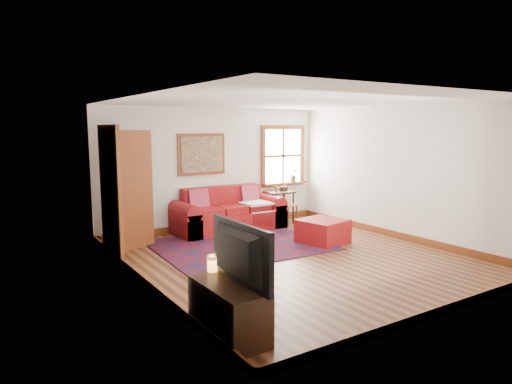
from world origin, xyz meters
TOP-DOWN VIEW (x-y plane):
  - ground at (0.00, 0.00)m, footprint 5.50×5.50m
  - room_envelope at (0.00, 0.02)m, footprint 5.04×5.54m
  - window at (1.78, 2.70)m, footprint 1.18×0.20m
  - doorway at (-2.21, 1.78)m, footprint 0.89×1.08m
  - framed_artwork at (-0.30, 2.71)m, footprint 1.05×0.07m
  - persian_rug at (-0.35, 1.11)m, footprint 3.01×2.46m
  - red_leather_sofa at (0.08, 2.31)m, footprint 2.26×0.93m
  - red_ottoman at (1.03, 0.48)m, footprint 0.89×0.89m
  - side_table at (1.36, 2.31)m, footprint 0.59×0.44m
  - ladder_back_chair at (1.45, 2.23)m, footprint 0.50×0.49m
  - media_cabinet at (-2.26, -1.88)m, footprint 0.44×0.98m
  - television at (-2.24, -1.92)m, footprint 0.14×1.08m
  - candle_hurricane at (-2.21, -1.44)m, footprint 0.12×0.12m

SIDE VIEW (x-z plane):
  - ground at x=0.00m, z-range 0.00..0.00m
  - persian_rug at x=-0.35m, z-range 0.00..0.02m
  - red_ottoman at x=1.03m, z-range 0.00..0.43m
  - media_cabinet at x=-2.26m, z-range 0.00..0.54m
  - red_leather_sofa at x=0.08m, z-range -0.15..0.74m
  - ladder_back_chair at x=1.45m, z-range 0.03..0.88m
  - side_table at x=1.36m, z-range 0.23..0.94m
  - candle_hurricane at x=-2.21m, z-range 0.54..0.72m
  - television at x=-2.24m, z-range 0.54..1.16m
  - doorway at x=-2.21m, z-range 0.00..2.14m
  - window at x=1.78m, z-range 0.62..2.00m
  - framed_artwork at x=-0.30m, z-range 1.13..1.98m
  - room_envelope at x=0.00m, z-range 0.39..2.91m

